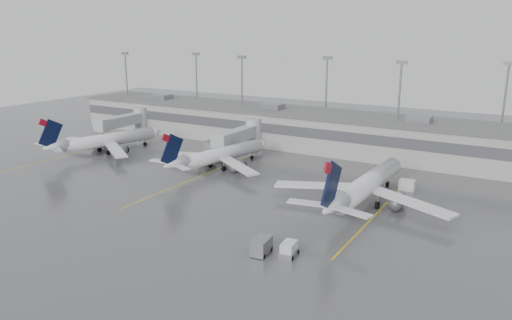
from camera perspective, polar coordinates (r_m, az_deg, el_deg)
The scene contains 18 objects.
ground at distance 66.94m, azimuth -6.92°, elevation -9.23°, with size 260.00×260.00×0.00m, color #4B4B4D.
terminal at distance 115.09m, azimuth 10.67°, elevation 3.02°, with size 152.00×17.00×9.45m.
light_masts at distance 119.19m, azimuth 11.81°, elevation 7.20°, with size 142.40×8.00×20.60m.
jet_bridge_left at distance 134.32m, azimuth -14.18°, elevation 4.36°, with size 4.00×17.20×7.00m.
jet_bridge_right at distance 112.95m, azimuth -1.32°, elevation 2.90°, with size 4.00×17.20×7.00m.
stand_markings at distance 85.90m, azimuth 2.77°, elevation -3.64°, with size 105.25×40.00×0.01m.
jet_far_left at distance 116.64m, azimuth -16.86°, elevation 2.19°, with size 25.45×28.92×9.56m.
jet_mid_left at distance 99.27m, azimuth -4.30°, elevation 0.60°, with size 24.93×28.23×9.23m.
jet_mid_right at distance 80.30m, azimuth 12.41°, elevation -2.84°, with size 29.24×32.80×10.61m.
baggage_tug at distance 62.38m, azimuth 3.77°, elevation -10.30°, with size 2.12×3.01×1.83m.
baggage_cart at distance 62.63m, azimuth 0.62°, elevation -9.80°, with size 2.16×3.38×2.06m.
gse_uld_a at distance 130.19m, azimuth -13.15°, elevation 2.73°, with size 2.28×1.52×1.62m, color silver.
gse_uld_b at distance 110.26m, azimuth -0.19°, elevation 1.06°, with size 2.70×1.80×1.91m, color silver.
gse_uld_c at distance 90.29m, azimuth 16.91°, elevation -2.75°, with size 2.59×1.73×1.84m, color silver.
gse_loader at distance 116.02m, azimuth -5.27°, elevation 1.70°, with size 1.97×3.14×1.97m, color slate.
cone_a at distance 123.70m, azimuth -18.57°, elevation 1.52°, with size 0.49×0.49×0.78m, color #E23C04.
cone_b at distance 104.11m, azimuth 0.64°, elevation -0.15°, with size 0.38×0.38×0.60m, color #E23C04.
cone_c at distance 91.40m, azimuth 17.26°, elevation -2.96°, with size 0.39×0.39×0.62m, color #E23C04.
Camera 1 is at (37.49, -48.38, 27.13)m, focal length 35.00 mm.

